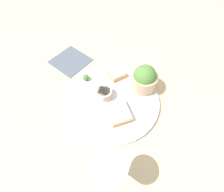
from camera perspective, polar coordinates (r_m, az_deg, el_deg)
ground_plane at (r=0.67m, az=-0.00°, el=-1.65°), size 4.00×4.00×0.00m
dinner_plate at (r=0.67m, az=-0.00°, el=-1.32°), size 0.36×0.36×0.01m
salad_bowl at (r=0.67m, az=10.44°, el=5.55°), size 0.10×0.10×0.11m
sauce_ramekin at (r=0.66m, az=-2.74°, el=0.98°), size 0.06×0.06×0.03m
cheese_toast_near at (r=0.62m, az=2.25°, el=-5.41°), size 0.11×0.11×0.03m
cheese_toast_far at (r=0.73m, az=1.28°, el=7.76°), size 0.09×0.08×0.03m
wine_glass at (r=0.46m, az=-1.13°, el=-23.37°), size 0.09×0.09×0.17m
garnish at (r=0.72m, az=-8.29°, el=6.18°), size 0.03×0.03×0.03m
napkin at (r=0.84m, az=-13.41°, el=11.17°), size 0.16×0.15×0.01m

